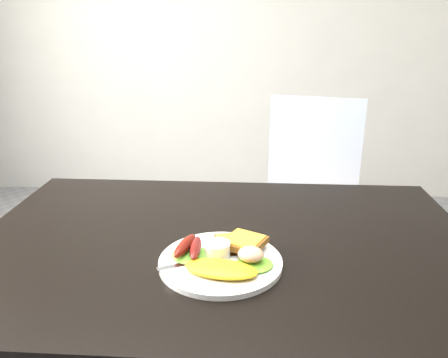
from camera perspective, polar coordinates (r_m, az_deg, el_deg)
name	(u,v)px	position (r m, az deg, el deg)	size (l,w,h in m)	color
room_back_panel	(245,6)	(3.18, 2.74, 21.66)	(4.00, 0.04, 2.70)	silver
dining_table	(224,247)	(1.06, 0.00, -8.84)	(1.20, 0.80, 0.04)	black
dining_chair	(316,218)	(1.92, 11.94, -4.99)	(0.41, 0.41, 0.05)	tan
person	(196,143)	(1.67, -3.71, 4.73)	(0.58, 0.39, 1.62)	navy
plate	(220,262)	(0.95, -0.46, -10.80)	(0.26, 0.26, 0.01)	white
lettuce_left	(191,255)	(0.96, -4.27, -9.89)	(0.09, 0.08, 0.01)	#56A420
lettuce_right	(254,264)	(0.92, 3.97, -11.06)	(0.08, 0.07, 0.01)	#449E1F
omelette	(221,269)	(0.89, -0.40, -11.67)	(0.15, 0.07, 0.02)	yellow
sausage_a	(185,245)	(0.96, -5.12, -8.64)	(0.03, 0.10, 0.03)	maroon
sausage_b	(196,248)	(0.95, -3.72, -8.93)	(0.02, 0.10, 0.02)	maroon
ramekin	(218,250)	(0.95, -0.84, -9.20)	(0.05, 0.05, 0.03)	white
toast_a	(234,243)	(1.00, 1.28, -8.36)	(0.08, 0.08, 0.01)	brown
toast_b	(244,242)	(0.97, 2.67, -8.26)	(0.08, 0.08, 0.01)	#8C5616
potato_salad	(251,254)	(0.92, 3.51, -9.78)	(0.05, 0.05, 0.03)	beige
fork	(199,262)	(0.93, -3.28, -10.76)	(0.18, 0.01, 0.00)	#ADAFB7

